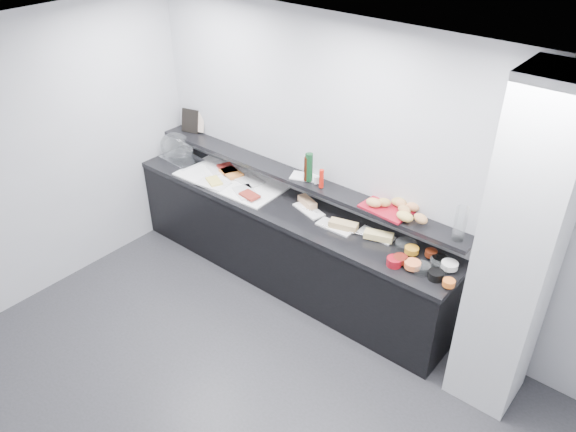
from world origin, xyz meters
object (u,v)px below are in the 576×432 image
Objects in this scene: sandwich_plate_mid at (335,227)px; bread_tray at (387,208)px; framed_print at (190,121)px; condiment_tray at (305,177)px; carafe at (460,224)px; cloche_base at (182,160)px.

bread_tray reaches higher than sandwich_plate_mid.
framed_print is 0.60× the size of bread_tray.
carafe reaches higher than condiment_tray.
carafe is at bearing -23.81° from condiment_tray.
cloche_base is 2.09m from sandwich_plate_mid.
cloche_base is at bearing -85.97° from framed_print.
sandwich_plate_mid is 0.51m from bread_tray.
bread_tray is at bearing 9.77° from cloche_base.
framed_print is at bearing -176.48° from bread_tray.
framed_print reaches higher than cloche_base.
sandwich_plate_mid is 2.22m from framed_print.
cloche_base is at bearing -170.92° from bread_tray.
condiment_tray is at bearing 178.22° from carafe.
bread_tray is (2.57, -0.04, -0.12)m from framed_print.
framed_print is 3.24m from carafe.
condiment_tray reaches higher than cloche_base.
cloche_base is 1.06× the size of bread_tray.
sandwich_plate_mid is 0.62m from condiment_tray.
framed_print is at bearing 172.84° from sandwich_plate_mid.
framed_print is 2.57m from bread_tray.
sandwich_plate_mid is at bearing -44.56° from condiment_tray.
sandwich_plate_mid is at bearing -171.14° from carafe.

